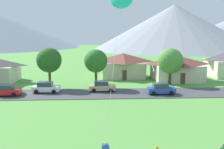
# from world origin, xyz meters

# --- Properties ---
(road_strip) EXTENTS (160.00, 6.90, 0.08)m
(road_strip) POSITION_xyz_m (0.00, 30.66, 0.04)
(road_strip) COLOR #424247
(road_strip) RESTS_ON ground
(mountain_east_ridge) EXTENTS (91.41, 91.41, 25.02)m
(mountain_east_ridge) POSITION_xyz_m (40.49, 138.11, 12.51)
(mountain_east_ridge) COLOR #8E939E
(mountain_east_ridge) RESTS_ON ground
(house_right_center) EXTENTS (9.52, 7.08, 5.14)m
(house_right_center) POSITION_xyz_m (2.85, 45.85, 2.66)
(house_right_center) COLOR beige
(house_right_center) RESTS_ON ground
(house_rightmost) EXTENTS (9.81, 8.64, 4.93)m
(house_rightmost) POSITION_xyz_m (13.28, 42.06, 2.55)
(house_rightmost) COLOR beige
(house_rightmost) RESTS_ON ground
(tree_near_left) EXTENTS (4.62, 4.62, 6.66)m
(tree_near_left) POSITION_xyz_m (10.78, 37.91, 4.33)
(tree_near_left) COLOR #4C3823
(tree_near_left) RESTS_ON ground
(tree_center) EXTENTS (4.28, 4.28, 6.92)m
(tree_center) POSITION_xyz_m (-10.78, 35.99, 4.75)
(tree_center) COLOR #4C3823
(tree_center) RESTS_ON ground
(tree_right_of_center) EXTENTS (4.03, 4.03, 6.61)m
(tree_right_of_center) POSITION_xyz_m (-2.82, 35.90, 4.57)
(tree_right_of_center) COLOR #4C3823
(tree_right_of_center) RESTS_ON ground
(parked_car_tan_west_end) EXTENTS (4.21, 2.10, 1.68)m
(parked_car_tan_west_end) POSITION_xyz_m (-1.84, 32.26, 0.87)
(parked_car_tan_west_end) COLOR tan
(parked_car_tan_west_end) RESTS_ON road_strip
(parked_car_red_mid_west) EXTENTS (4.22, 2.12, 1.68)m
(parked_car_red_mid_west) POSITION_xyz_m (-16.27, 30.06, 0.87)
(parked_car_red_mid_west) COLOR red
(parked_car_red_mid_west) RESTS_ON road_strip
(parked_car_blue_mid_east) EXTENTS (4.21, 2.10, 1.68)m
(parked_car_blue_mid_east) POSITION_xyz_m (7.16, 29.81, 0.87)
(parked_car_blue_mid_east) COLOR #2847A8
(parked_car_blue_mid_east) RESTS_ON road_strip
(parked_car_white_east_end) EXTENTS (4.28, 2.23, 1.68)m
(parked_car_white_east_end) POSITION_xyz_m (-10.66, 31.88, 0.87)
(parked_car_white_east_end) COLOR white
(parked_car_white_east_end) RESTS_ON road_strip
(kite_flyer_with_kite) EXTENTS (3.09, 6.36, 13.15)m
(kite_flyer_with_kite) POSITION_xyz_m (-0.54, 13.13, 12.00)
(kite_flyer_with_kite) COLOR navy
(kite_flyer_with_kite) RESTS_ON ground
(soccer_ball) EXTENTS (0.24, 0.24, 0.24)m
(soccer_ball) POSITION_xyz_m (2.26, 10.88, 0.12)
(soccer_ball) COLOR orange
(soccer_ball) RESTS_ON ground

